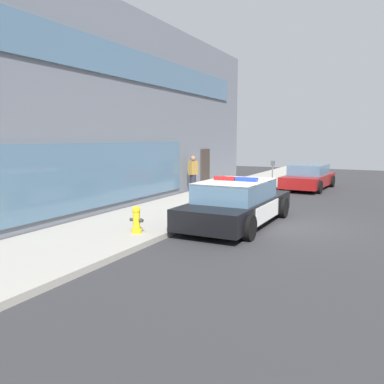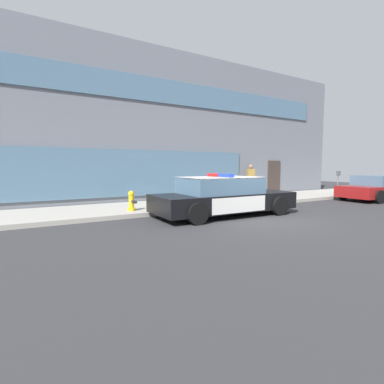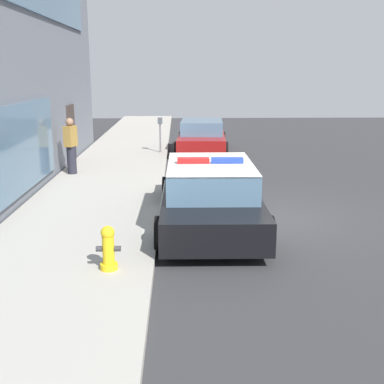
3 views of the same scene
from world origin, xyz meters
name	(u,v)px [view 1 (image 1 of 3)]	position (x,y,z in m)	size (l,w,h in m)	color
ground	(282,224)	(0.00, 0.00, 0.00)	(48.00, 48.00, 0.00)	#303033
sidewalk	(171,211)	(0.00, 3.94, 0.07)	(48.00, 3.29, 0.15)	#A39E93
storefront_building	(34,112)	(-0.58, 9.85, 3.66)	(23.31, 8.52, 7.32)	slate
police_cruiser	(237,203)	(-0.70, 1.22, 0.68)	(5.20, 2.22, 1.49)	black
fire_hydrant	(137,220)	(-3.48, 3.01, 0.50)	(0.34, 0.39, 0.73)	gold
car_down_street	(308,177)	(9.13, 0.91, 0.63)	(4.68, 2.24, 1.29)	maroon
pedestrian_on_sidewalk	(193,174)	(4.14, 5.15, 1.01)	(0.46, 0.38, 1.71)	#23232D
parking_meter	(273,169)	(8.18, 2.57, 1.08)	(0.12, 0.18, 1.34)	slate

